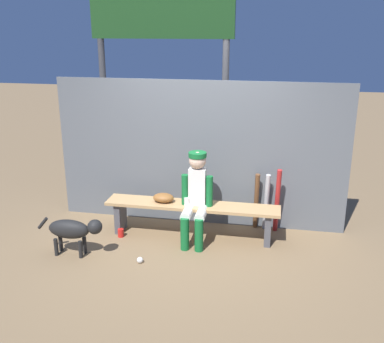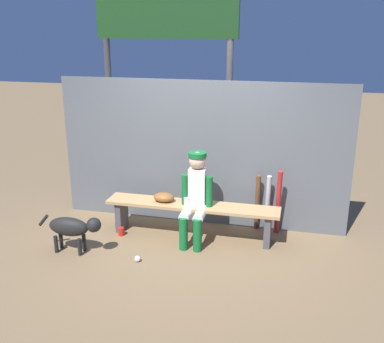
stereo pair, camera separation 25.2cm
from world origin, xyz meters
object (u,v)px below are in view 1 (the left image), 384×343
Objects in this scene: cup_on_ground at (121,233)px; dog at (73,230)px; dugout_bench at (192,212)px; scoreboard at (166,39)px; bat_wood_dark at (256,201)px; baseball at (140,260)px; bat_aluminum_red at (277,201)px; bat_aluminum_silver at (266,202)px; baseball_glove at (163,198)px; cup_on_bench at (187,202)px; player_seated at (196,195)px.

dog is (-0.39, -0.58, 0.28)m from cup_on_ground.
scoreboard is at bearing 116.30° from dugout_bench.
dugout_bench is 2.73× the size of dog.
scoreboard is at bearing 148.72° from bat_wood_dark.
dugout_bench reaches higher than baseball.
bat_wood_dark is at bearing 164.92° from bat_aluminum_red.
dog is at bearing -123.79° from cup_on_ground.
bat_wood_dark is 0.88× the size of bat_aluminum_red.
cup_on_ground is at bearing -162.77° from bat_aluminum_silver.
dog is (-2.28, -1.16, -0.08)m from bat_aluminum_silver.
bat_aluminum_red reaches higher than cup_on_ground.
bat_aluminum_silver is (0.96, 0.39, 0.05)m from dugout_bench.
baseball is 0.90m from dog.
baseball_glove is at bearing 83.86° from baseball.
bat_wood_dark is at bearing 18.96° from cup_on_ground.
bat_aluminum_red reaches higher than baseball.
dog is at bearing -151.12° from bat_wood_dark.
baseball is 0.02× the size of scoreboard.
bat_aluminum_silver is 0.89× the size of bat_aluminum_red.
cup_on_bench is at bearing -11.30° from baseball_glove.
dugout_bench is at bearing -153.53° from bat_wood_dark.
cup_on_ground is 1.00× the size of cup_on_bench.
bat_aluminum_red is 1.10× the size of dog.
bat_aluminum_red is 2.14m from cup_on_ground.
baseball is at bearing -85.52° from scoreboard.
cup_on_bench is at bearing 8.23° from cup_on_ground.
bat_aluminum_red is at bearing -22.27° from bat_aluminum_silver.
bat_aluminum_silver reaches higher than cup_on_bench.
baseball is at bearing -127.69° from player_seated.
bat_aluminum_red is at bearing 24.54° from dog.
cup_on_bench is at bearing 159.72° from player_seated.
dugout_bench is 2.82× the size of bat_wood_dark.
dugout_bench is at bearing 30.31° from dog.
cup_on_ground is at bearing 126.45° from baseball.
baseball_glove is at bearing -78.92° from scoreboard.
bat_wood_dark is at bearing 26.47° from dugout_bench.
dog is at bearing -154.63° from player_seated.
scoreboard is at bearing 151.05° from bat_aluminum_red.
cup_on_ground is (-2.03, -0.53, -0.41)m from bat_aluminum_red.
cup_on_ground is (-0.94, -0.19, -0.30)m from dugout_bench.
dog is (-2.42, -1.11, -0.13)m from bat_aluminum_red.
scoreboard is (-1.46, 0.89, 2.11)m from bat_wood_dark.
bat_wood_dark is 0.29m from bat_aluminum_red.
player_seated is 10.71× the size of cup_on_bench.
bat_aluminum_red reaches higher than cup_on_bench.
baseball is 0.99m from cup_on_bench.
bat_aluminum_silver is 0.23× the size of scoreboard.
baseball_glove is at bearing -161.30° from bat_wood_dark.
dog reaches higher than cup_on_ground.
scoreboard is at bearing 94.48° from baseball.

